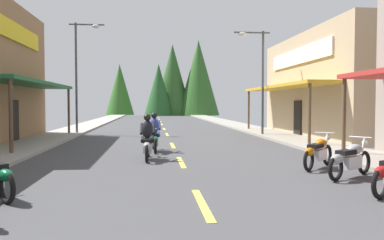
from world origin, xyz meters
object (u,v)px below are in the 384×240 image
(streetlamp_left, at_px, (81,63))
(rider_cruising_trailing, at_px, (154,135))
(streetlamp_right, at_px, (257,68))
(motorcycle_parked_right_3, at_px, (350,159))
(motorcycle_parked_right_4, at_px, (318,152))
(rider_cruising_lead, at_px, (148,141))

(streetlamp_left, distance_m, rider_cruising_trailing, 11.10)
(streetlamp_right, relative_size, motorcycle_parked_right_3, 3.43)
(motorcycle_parked_right_4, distance_m, rider_cruising_trailing, 6.61)
(motorcycle_parked_right_4, distance_m, rider_cruising_lead, 5.53)
(motorcycle_parked_right_3, bearing_deg, streetlamp_left, 86.07)
(rider_cruising_lead, bearing_deg, streetlamp_right, -33.11)
(motorcycle_parked_right_3, xyz_separation_m, rider_cruising_lead, (-5.22, 3.81, 0.17))
(motorcycle_parked_right_3, distance_m, rider_cruising_trailing, 7.86)
(rider_cruising_lead, xyz_separation_m, rider_cruising_trailing, (0.24, 2.27, 0.00))
(streetlamp_right, distance_m, rider_cruising_lead, 11.78)
(motorcycle_parked_right_4, bearing_deg, rider_cruising_trailing, 90.77)
(motorcycle_parked_right_4, xyz_separation_m, rider_cruising_trailing, (-4.80, 4.55, 0.17))
(streetlamp_right, bearing_deg, motorcycle_parked_right_4, -96.57)
(streetlamp_left, xyz_separation_m, rider_cruising_trailing, (4.46, -9.42, -3.80))
(streetlamp_left, xyz_separation_m, motorcycle_parked_right_3, (9.43, -15.50, -3.96))
(streetlamp_left, distance_m, motorcycle_parked_right_4, 17.22)
(motorcycle_parked_right_3, distance_m, motorcycle_parked_right_4, 1.55)
(streetlamp_left, relative_size, rider_cruising_lead, 3.24)
(rider_cruising_trailing, bearing_deg, motorcycle_parked_right_4, -135.65)
(motorcycle_parked_right_4, bearing_deg, streetlamp_right, 37.67)
(motorcycle_parked_right_3, bearing_deg, rider_cruising_lead, 108.61)
(streetlamp_left, distance_m, rider_cruising_lead, 13.00)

